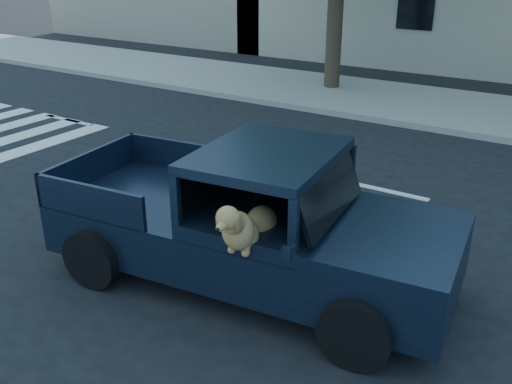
# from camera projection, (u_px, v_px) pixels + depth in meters

# --- Properties ---
(ground) EXTENTS (120.00, 120.00, 0.00)m
(ground) POSITION_uv_depth(u_px,v_px,m) (284.00, 279.00, 7.19)
(ground) COLOR black
(ground) RESTS_ON ground
(far_sidewalk) EXTENTS (60.00, 4.00, 0.15)m
(far_sidewalk) POSITION_uv_depth(u_px,v_px,m) (469.00, 112.00, 14.27)
(far_sidewalk) COLOR gray
(far_sidewalk) RESTS_ON ground
(lane_stripes) EXTENTS (21.60, 0.14, 0.01)m
(lane_stripes) POSITION_uv_depth(u_px,v_px,m) (506.00, 217.00, 8.82)
(lane_stripes) COLOR silver
(lane_stripes) RESTS_ON ground
(pickup_truck) EXTENTS (5.08, 2.68, 1.75)m
(pickup_truck) POSITION_uv_depth(u_px,v_px,m) (243.00, 237.00, 6.96)
(pickup_truck) COLOR black
(pickup_truck) RESTS_ON ground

